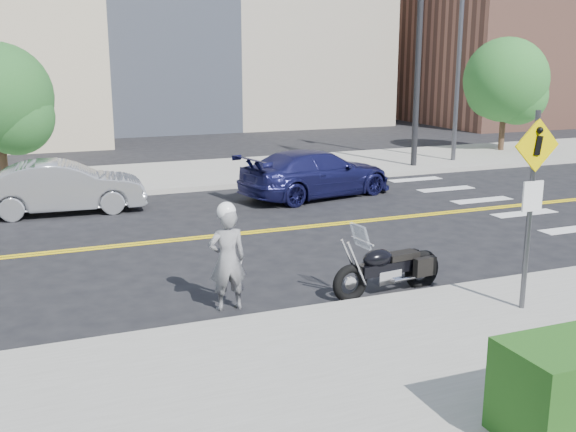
% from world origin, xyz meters
% --- Properties ---
extents(ground_plane, '(120.00, 120.00, 0.00)m').
position_xyz_m(ground_plane, '(0.00, 0.00, 0.00)').
color(ground_plane, black).
rests_on(ground_plane, ground).
extents(sidewalk_near, '(60.00, 5.00, 0.15)m').
position_xyz_m(sidewalk_near, '(0.00, -7.50, 0.07)').
color(sidewalk_near, '#9E9B91').
rests_on(sidewalk_near, ground_plane).
extents(sidewalk_far, '(60.00, 5.00, 0.15)m').
position_xyz_m(sidewalk_far, '(0.00, 7.50, 0.07)').
color(sidewalk_far, '#9E9B91').
rests_on(sidewalk_far, ground_plane).
extents(building_right, '(14.00, 12.00, 12.00)m').
position_xyz_m(building_right, '(26.00, 20.00, 6.00)').
color(building_right, '#8C5947').
rests_on(building_right, ground_plane).
extents(lamp_post, '(0.16, 0.16, 8.00)m').
position_xyz_m(lamp_post, '(12.00, 6.50, 4.15)').
color(lamp_post, '#4C4C51').
rests_on(lamp_post, sidewalk_far).
extents(traffic_light, '(0.28, 4.50, 7.00)m').
position_xyz_m(traffic_light, '(10.00, 5.08, 4.67)').
color(traffic_light, black).
rests_on(traffic_light, sidewalk_far).
extents(pedestrian_sign, '(0.78, 0.08, 3.00)m').
position_xyz_m(pedestrian_sign, '(4.20, -6.31, 1.96)').
color(pedestrian_sign, '#4C4C51').
rests_on(pedestrian_sign, sidewalk_near).
extents(motorcyclist, '(0.60, 0.40, 1.74)m').
position_xyz_m(motorcyclist, '(0.12, -4.32, 0.87)').
color(motorcyclist, '#BABABF').
rests_on(motorcyclist, ground).
extents(motorcycle, '(2.13, 0.87, 1.26)m').
position_xyz_m(motorcycle, '(2.85, -4.58, 0.63)').
color(motorcycle, black).
rests_on(motorcycle, ground).
extents(parked_car_silver, '(4.09, 1.62, 1.32)m').
position_xyz_m(parked_car_silver, '(-1.80, 3.64, 0.66)').
color(parked_car_silver, '#9DA0A4').
rests_on(parked_car_silver, ground).
extents(parked_car_blue, '(4.88, 2.83, 1.33)m').
position_xyz_m(parked_car_blue, '(4.96, 3.07, 0.66)').
color(parked_car_blue, '#1B1C52').
rests_on(parked_car_blue, ground).
extents(tree_far_b, '(3.33, 3.33, 4.60)m').
position_xyz_m(tree_far_b, '(15.41, 8.05, 2.93)').
color(tree_far_b, '#382619').
rests_on(tree_far_b, ground).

